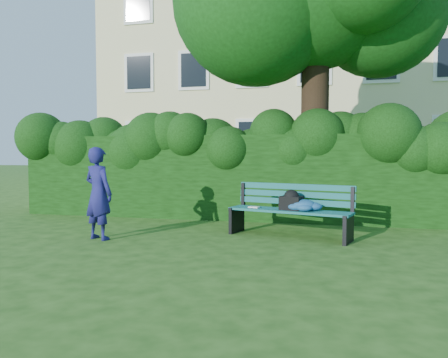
# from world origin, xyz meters

# --- Properties ---
(ground) EXTENTS (80.00, 80.00, 0.00)m
(ground) POSITION_xyz_m (0.00, 0.00, 0.00)
(ground) COLOR #254914
(ground) RESTS_ON ground
(apartment_building) EXTENTS (16.00, 8.08, 12.00)m
(apartment_building) POSITION_xyz_m (-0.00, 13.99, 6.00)
(apartment_building) COLOR beige
(apartment_building) RESTS_ON ground
(hedge) EXTENTS (10.00, 1.00, 1.80)m
(hedge) POSITION_xyz_m (0.00, 2.20, 0.90)
(hedge) COLOR black
(hedge) RESTS_ON ground
(park_bench) EXTENTS (2.15, 1.09, 0.89)m
(park_bench) POSITION_xyz_m (1.29, 0.28, 0.50)
(park_bench) COLOR #0F4A4B
(park_bench) RESTS_ON ground
(man_reading) EXTENTS (0.64, 0.52, 1.52)m
(man_reading) POSITION_xyz_m (-1.81, -0.67, 0.76)
(man_reading) COLOR navy
(man_reading) RESTS_ON ground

